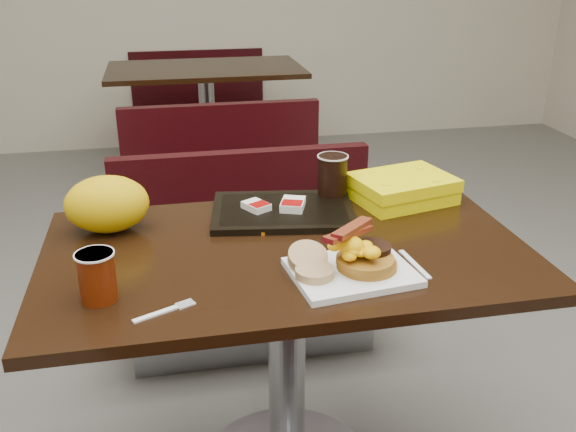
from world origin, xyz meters
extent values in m
cube|color=white|center=(0.12, -0.17, 0.76)|extent=(0.29, 0.24, 0.02)
cylinder|color=#996A19|center=(0.15, -0.17, 0.78)|extent=(0.17, 0.17, 0.03)
cylinder|color=black|center=(0.18, -0.14, 0.80)|extent=(0.11, 0.11, 0.01)
ellipsoid|color=#FCB105|center=(0.11, -0.17, 0.82)|extent=(0.11, 0.10, 0.05)
cylinder|color=tan|center=(0.03, -0.19, 0.78)|extent=(0.10, 0.10, 0.02)
cylinder|color=tan|center=(0.02, -0.13, 0.79)|extent=(0.10, 0.10, 0.05)
cylinder|color=maroon|center=(-0.44, -0.16, 0.80)|extent=(0.10, 0.10, 0.11)
cube|color=white|center=(0.28, -0.15, 0.75)|extent=(0.02, 0.15, 0.00)
cube|color=#B65407|center=(-0.04, 0.10, 0.75)|extent=(0.04, 0.03, 0.01)
cube|color=black|center=(0.03, 0.21, 0.76)|extent=(0.43, 0.33, 0.02)
cube|color=silver|center=(-0.04, 0.22, 0.78)|extent=(0.08, 0.09, 0.02)
cube|color=silver|center=(0.06, 0.21, 0.78)|extent=(0.09, 0.10, 0.02)
cylinder|color=black|center=(0.20, 0.29, 0.83)|extent=(0.10, 0.10, 0.12)
cube|color=#F4E204|center=(0.40, 0.25, 0.79)|extent=(0.32, 0.27, 0.07)
ellipsoid|color=orange|center=(-0.44, 0.20, 0.83)|extent=(0.25, 0.21, 0.15)
camera|label=1|loc=(-0.28, -1.38, 1.44)|focal=39.29mm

